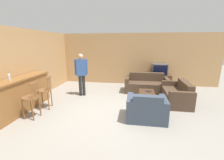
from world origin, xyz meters
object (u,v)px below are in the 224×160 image
object	(u,v)px
loveseat_right	(177,95)
tv_unit	(159,80)
couch_far	(146,85)
person_by_window	(81,72)
armchair_near	(146,109)
bar_chair_near	(31,99)
coffee_table	(147,94)
bar_chair_mid	(45,92)
tv	(159,69)
book_on_table	(148,91)
bottle	(9,77)

from	to	relation	value
loveseat_right	tv_unit	distance (m)	2.10
couch_far	person_by_window	distance (m)	2.86
armchair_near	person_by_window	size ratio (longest dim) A/B	0.64
bar_chair_near	coffee_table	size ratio (longest dim) A/B	1.12
person_by_window	tv_unit	bearing A→B (deg)	29.30
bar_chair_near	tv_unit	bearing A→B (deg)	43.99
bar_chair_mid	couch_far	distance (m)	4.09
coffee_table	tv	distance (m)	2.45
bar_chair_near	book_on_table	size ratio (longest dim) A/B	4.52
person_by_window	bar_chair_mid	bearing A→B (deg)	-118.45
couch_far	bottle	xyz separation A→B (m)	(-4.01, -2.91, 0.89)
loveseat_right	couch_far	bearing A→B (deg)	132.23
tv	bottle	distance (m)	6.07
bar_chair_mid	armchair_near	distance (m)	3.25
loveseat_right	tv	distance (m)	2.18
loveseat_right	bottle	xyz separation A→B (m)	(-5.02, -1.79, 0.89)
tv_unit	book_on_table	size ratio (longest dim) A/B	4.83
tv	armchair_near	bearing A→B (deg)	-103.20
bar_chair_mid	coffee_table	size ratio (longest dim) A/B	1.12
couch_far	coffee_table	distance (m)	1.33
coffee_table	person_by_window	xyz separation A→B (m)	(-2.57, 0.44, 0.64)
bar_chair_mid	tv	bearing A→B (deg)	38.63
tv_unit	bottle	distance (m)	6.13
tv_unit	book_on_table	distance (m)	2.24
armchair_near	tv_unit	distance (m)	3.60
bar_chair_near	tv	world-z (taller)	tv
bar_chair_mid	armchair_near	world-z (taller)	bar_chair_mid
bar_chair_near	bottle	bearing A→B (deg)	176.35
armchair_near	coffee_table	bearing A→B (deg)	85.47
couch_far	armchair_near	bearing A→B (deg)	-93.66
bar_chair_near	couch_far	size ratio (longest dim) A/B	0.58
coffee_table	book_on_table	distance (m)	0.17
couch_far	person_by_window	bearing A→B (deg)	-161.34
bar_chair_near	armchair_near	bearing A→B (deg)	7.10
coffee_table	book_on_table	size ratio (longest dim) A/B	4.03
bar_chair_mid	tv	world-z (taller)	tv
couch_far	book_on_table	xyz separation A→B (m)	(-0.01, -1.18, 0.11)
bar_chair_near	armchair_near	xyz separation A→B (m)	(3.23, 0.40, -0.26)
tv_unit	tv	xyz separation A→B (m)	(0.00, -0.00, 0.57)
coffee_table	bottle	world-z (taller)	bottle
couch_far	coffee_table	xyz separation A→B (m)	(-0.07, -1.33, 0.04)
bottle	book_on_table	world-z (taller)	bottle
bar_chair_mid	loveseat_right	xyz separation A→B (m)	(4.40, 1.17, -0.26)
bar_chair_mid	loveseat_right	size ratio (longest dim) A/B	0.69
armchair_near	coffee_table	world-z (taller)	armchair_near
couch_far	tv_unit	bearing A→B (deg)	55.52
book_on_table	person_by_window	bearing A→B (deg)	173.68
tv	book_on_table	world-z (taller)	tv
bar_chair_near	tv_unit	size ratio (longest dim) A/B	0.94
bar_chair_near	tv_unit	world-z (taller)	bar_chair_near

